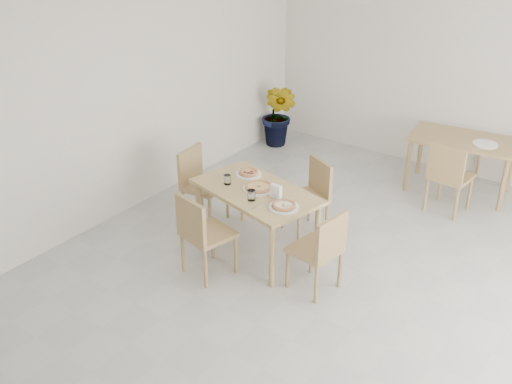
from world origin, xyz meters
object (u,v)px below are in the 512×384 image
Objects in this scene: main_table at (256,197)px; chair_back_n at (470,136)px; chair_east at (322,247)px; chair_south at (201,231)px; chair_west at (199,180)px; tumbler_a at (251,195)px; chair_back_s at (448,174)px; chair_north at (311,191)px; plate_margherita at (259,189)px; second_table at (463,145)px; pizza_pepperoni at (248,172)px; napkin_holder at (276,192)px; pizza_mushroom at (284,205)px; plate_mushroom at (284,207)px; potted_plant at (279,115)px; plate_pepperoni at (248,174)px; plate_empty at (485,144)px; pizza_margherita at (259,187)px; tumbler_b at (227,180)px.

main_table is 1.71× the size of chair_back_n.
chair_east is 0.99× the size of chair_back_n.
chair_south is 1.21m from chair_west.
chair_back_s is at bearing 61.13° from tumbler_a.
chair_south reaches higher than main_table.
plate_margherita is at bearing -81.13° from chair_north.
second_table is 1.53× the size of chair_back_s.
pizza_pepperoni is 0.60m from tumbler_a.
tumbler_a is (0.26, 0.50, 0.27)m from chair_south.
pizza_pepperoni is at bearing 153.27° from napkin_holder.
chair_back_s is (0.41, 2.30, 0.03)m from chair_east.
chair_south is at bearing -57.87° from chair_east.
chair_south reaches higher than chair_east.
chair_west reaches higher than pizza_mushroom.
potted_plant is (-1.98, 2.84, -0.26)m from plate_mushroom.
plate_pepperoni is (-0.28, 0.25, 0.10)m from main_table.
plate_empty reaches higher than second_table.
pizza_pepperoni is (-1.23, 0.48, 0.28)m from chair_east.
chair_west reaches higher than main_table.
chair_back_n is (1.05, 3.71, -0.29)m from tumbler_a.
chair_back_s is at bearing 56.77° from plate_margherita.
potted_plant reaches higher than pizza_pepperoni.
napkin_holder is at bearing -56.53° from potted_plant.
chair_west is 1.50m from pizza_mushroom.
pizza_pepperoni is at bearing 52.79° from chair_back_s.
pizza_margherita is 0.25m from tumbler_a.
plate_empty is (1.55, 2.67, 0.00)m from plate_margherita.
chair_north is 0.99× the size of chair_east.
chair_back_n is 0.88× the size of potted_plant.
chair_back_s is at bearing -57.14° from chair_west.
plate_margherita is (0.99, -0.16, 0.24)m from chair_west.
chair_south is at bearing -103.75° from pizza_margherita.
potted_plant is at bearing 113.34° from tumbler_b.
chair_west reaches higher than plate_empty.
chair_east is 2.45× the size of pizza_margherita.
pizza_pepperoni is 0.32× the size of chair_back_n.
pizza_pepperoni is at bearing 143.31° from pizza_margherita.
tumbler_b is (-0.58, -0.81, 0.30)m from chair_north.
plate_margherita is at bearing -59.98° from potted_plant.
pizza_mushroom is at bearing -126.26° from chair_south.
chair_west is at bearing -129.03° from chair_north.
pizza_margherita is 3.23× the size of tumbler_a.
chair_north is 1.34m from chair_west.
chair_back_s is at bearing 178.65° from chair_east.
plate_mushroom is at bearing -112.27° from chair_back_n.
pizza_pepperoni is at bearing 0.00° from plate_pepperoni.
chair_east reaches higher than main_table.
pizza_mushroom is at bearing 73.03° from chair_back_s.
chair_west is at bearing -174.73° from pizza_pepperoni.
potted_plant reaches higher than chair_south.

